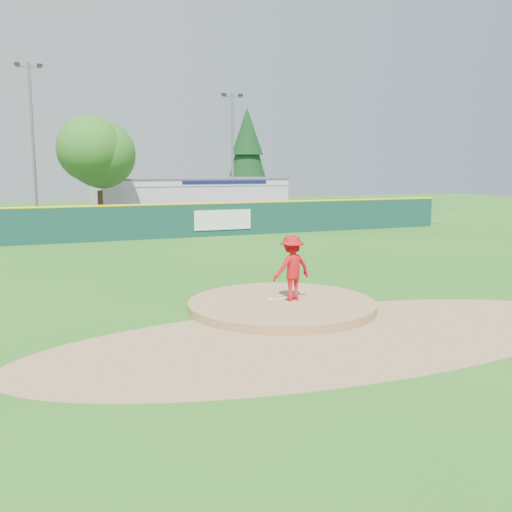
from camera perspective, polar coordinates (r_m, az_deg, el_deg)
name	(u,v)px	position (r m, az deg, el deg)	size (l,w,h in m)	color
ground	(282,309)	(16.82, 2.59, -5.35)	(120.00, 120.00, 0.00)	#286B19
pitchers_mound	(282,309)	(16.82, 2.59, -5.35)	(5.50, 5.50, 0.50)	#9E774C
pitching_rubber	(278,298)	(17.02, 2.17, -4.24)	(0.60, 0.15, 0.04)	white
infield_dirt_arc	(333,337)	(14.25, 7.71, -8.01)	(15.40, 15.40, 0.01)	#9E774C
parking_lot	(126,225)	(42.55, -12.86, 3.04)	(44.00, 16.00, 0.02)	#38383A
pitcher	(292,268)	(16.74, 3.59, -1.18)	(1.24, 0.71, 1.92)	red
van	(185,216)	(40.89, -7.08, 4.03)	(2.46, 5.34, 1.49)	white
pool_building_grp	(187,197)	(48.59, -6.89, 5.84)	(15.20, 8.20, 3.31)	silver
fence_banners	(78,225)	(32.98, -17.37, 2.98)	(20.49, 0.04, 1.20)	#540C1A
outfield_fence	(152,221)	(33.64, -10.39, 3.50)	(40.00, 0.14, 2.07)	#123B35
deciduous_tree	(99,161)	(40.10, -15.46, 9.11)	(5.60, 5.60, 7.36)	#382314
conifer_tree	(247,153)	(54.56, -0.89, 10.29)	(4.40, 4.40, 9.50)	#382314
light_pole_left	(33,139)	(41.85, -21.43, 10.85)	(1.75, 0.25, 11.00)	gray
light_pole_right	(233,150)	(46.60, -2.36, 10.54)	(1.75, 0.25, 10.00)	gray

